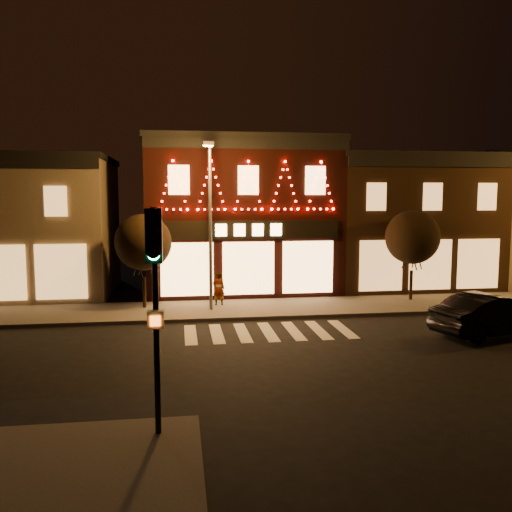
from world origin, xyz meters
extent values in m
plane|color=black|center=(0.00, 0.00, 0.00)|extent=(120.00, 120.00, 0.00)
cube|color=#47423D|center=(2.00, 8.00, 0.07)|extent=(44.00, 4.00, 0.15)
cube|color=black|center=(0.00, 14.00, 4.00)|extent=(10.00, 8.00, 8.00)
cube|color=black|center=(0.00, 14.00, 8.15)|extent=(10.20, 8.20, 0.30)
cube|color=black|center=(0.00, 9.95, 7.75)|extent=(10.00, 0.25, 0.50)
cube|color=black|center=(0.00, 9.90, 3.60)|extent=(9.00, 0.15, 0.90)
cube|color=#FFD87F|center=(0.00, 9.80, 3.60)|extent=(3.40, 0.08, 0.60)
cube|color=#372313|center=(9.50, 14.00, 3.60)|extent=(9.00, 8.00, 7.20)
cube|color=black|center=(9.50, 14.00, 7.35)|extent=(9.20, 8.20, 0.30)
cube|color=black|center=(9.50, 9.95, 6.95)|extent=(9.00, 0.25, 0.50)
cylinder|color=black|center=(-3.90, -4.81, 2.60)|extent=(0.13, 0.13, 4.90)
cube|color=black|center=(-3.90, -5.05, 4.46)|extent=(0.34, 0.32, 1.12)
cylinder|color=#19FF72|center=(-3.90, -5.22, 4.09)|extent=(0.23, 0.07, 0.23)
cube|color=beige|center=(-3.90, -5.02, 2.71)|extent=(0.34, 0.24, 0.36)
cylinder|color=#59595E|center=(-1.99, 7.76, 3.84)|extent=(0.15, 0.15, 7.38)
cylinder|color=#59595E|center=(-2.06, 7.02, 7.43)|extent=(0.23, 1.48, 0.09)
cube|color=#59595E|center=(-2.13, 6.29, 7.39)|extent=(0.48, 0.30, 0.17)
cube|color=orange|center=(-2.13, 6.29, 7.29)|extent=(0.37, 0.22, 0.05)
cylinder|color=black|center=(-4.99, 8.67, 0.85)|extent=(0.16, 0.16, 1.40)
sphere|color=black|center=(-4.99, 8.67, 3.16)|extent=(2.57, 2.57, 2.57)
cylinder|color=black|center=(7.93, 8.74, 0.87)|extent=(0.16, 0.16, 1.44)
sphere|color=black|center=(7.93, 8.74, 3.24)|extent=(2.64, 2.64, 2.64)
imported|color=black|center=(8.32, 2.30, 0.80)|extent=(5.10, 2.87, 1.59)
imported|color=gray|center=(-1.57, 8.72, 0.93)|extent=(0.57, 0.38, 1.57)
camera|label=1|loc=(-3.40, -16.24, 5.29)|focal=37.95mm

